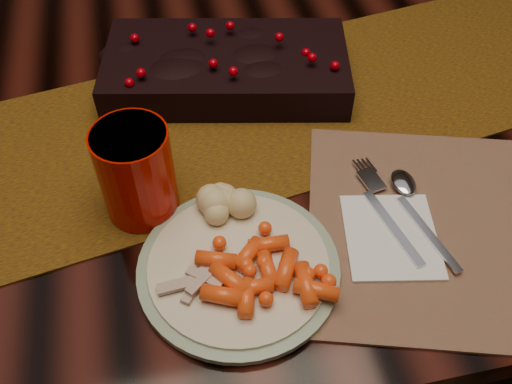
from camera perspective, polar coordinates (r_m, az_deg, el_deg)
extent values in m
plane|color=black|center=(1.50, -1.80, -12.93)|extent=(5.00, 5.00, 0.00)
cube|color=black|center=(1.18, -2.23, -4.38)|extent=(1.80, 1.00, 0.75)
cube|color=#492F11|center=(0.84, -5.44, 6.37)|extent=(1.68, 0.61, 0.00)
cube|color=brown|center=(0.77, 22.43, -3.65)|extent=(0.53, 0.45, 0.00)
cylinder|color=beige|center=(0.67, -1.76, -7.48)|extent=(0.28, 0.28, 0.01)
cube|color=white|center=(0.72, 13.33, -4.33)|extent=(0.13, 0.15, 0.00)
cylinder|color=#B20B00|center=(0.70, -11.87, 1.92)|extent=(0.11, 0.11, 0.13)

